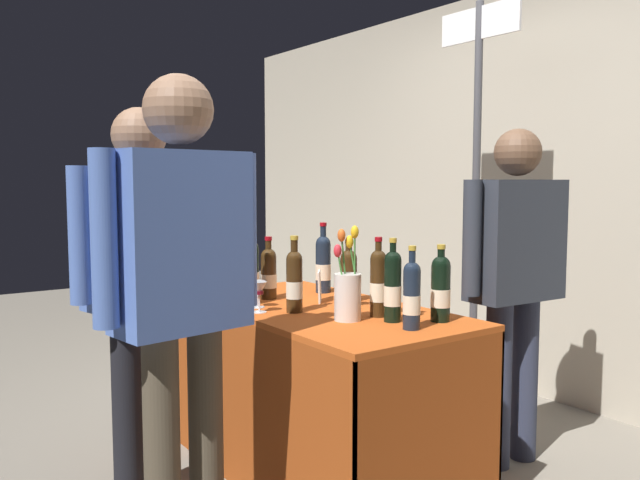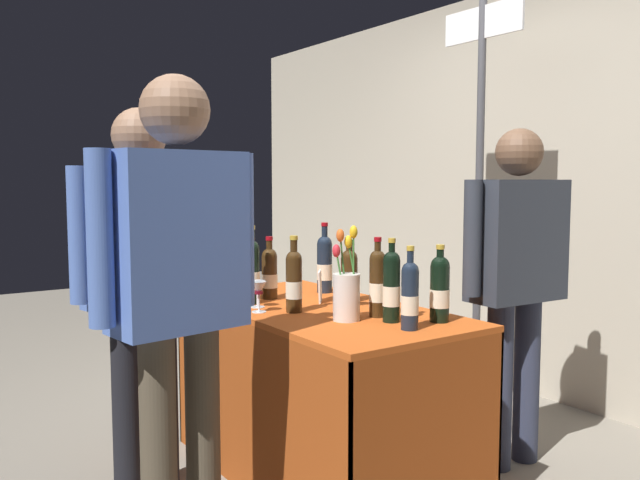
# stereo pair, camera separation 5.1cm
# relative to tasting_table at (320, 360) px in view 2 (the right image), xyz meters

# --- Properties ---
(ground_plane) EXTENTS (12.00, 12.00, 0.00)m
(ground_plane) POSITION_rel_tasting_table_xyz_m (0.00, 0.00, -0.53)
(ground_plane) COLOR gray
(back_partition) EXTENTS (6.68, 0.12, 2.53)m
(back_partition) POSITION_rel_tasting_table_xyz_m (0.00, 1.79, 0.74)
(back_partition) COLOR #B2A893
(back_partition) RESTS_ON ground_plane
(tasting_table) EXTENTS (1.43, 0.75, 0.77)m
(tasting_table) POSITION_rel_tasting_table_xyz_m (0.00, 0.00, 0.00)
(tasting_table) COLOR #B74C19
(tasting_table) RESTS_ON ground_plane
(featured_wine_bottle) EXTENTS (0.08, 0.08, 0.29)m
(featured_wine_bottle) POSITION_rel_tasting_table_xyz_m (-0.03, 0.19, 0.37)
(featured_wine_bottle) COLOR #38230F
(featured_wine_bottle) RESTS_ON tasting_table
(display_bottle_0) EXTENTS (0.07, 0.07, 0.34)m
(display_bottle_0) POSITION_rel_tasting_table_xyz_m (0.41, 0.06, 0.39)
(display_bottle_0) COLOR black
(display_bottle_0) RESTS_ON tasting_table
(display_bottle_1) EXTENTS (0.07, 0.07, 0.33)m
(display_bottle_1) POSITION_rel_tasting_table_xyz_m (0.30, 0.08, 0.38)
(display_bottle_1) COLOR #38230F
(display_bottle_1) RESTS_ON tasting_table
(display_bottle_2) EXTENTS (0.07, 0.07, 0.36)m
(display_bottle_2) POSITION_rel_tasting_table_xyz_m (-0.25, -0.21, 0.39)
(display_bottle_2) COLOR black
(display_bottle_2) RESTS_ON tasting_table
(display_bottle_3) EXTENTS (0.08, 0.08, 0.30)m
(display_bottle_3) POSITION_rel_tasting_table_xyz_m (-0.31, -0.07, 0.37)
(display_bottle_3) COLOR #38230F
(display_bottle_3) RESTS_ON tasting_table
(display_bottle_4) EXTENTS (0.08, 0.08, 0.35)m
(display_bottle_4) POSITION_rel_tasting_table_xyz_m (-0.31, 0.24, 0.39)
(display_bottle_4) COLOR #192333
(display_bottle_4) RESTS_ON tasting_table
(display_bottle_5) EXTENTS (0.08, 0.08, 0.31)m
(display_bottle_5) POSITION_rel_tasting_table_xyz_m (0.52, 0.22, 0.38)
(display_bottle_5) COLOR black
(display_bottle_5) RESTS_ON tasting_table
(display_bottle_6) EXTENTS (0.07, 0.07, 0.33)m
(display_bottle_6) POSITION_rel_tasting_table_xyz_m (0.03, -0.15, 0.38)
(display_bottle_6) COLOR #38230F
(display_bottle_6) RESTS_ON tasting_table
(display_bottle_7) EXTENTS (0.07, 0.07, 0.32)m
(display_bottle_7) POSITION_rel_tasting_table_xyz_m (0.55, 0.03, 0.37)
(display_bottle_7) COLOR #192333
(display_bottle_7) RESTS_ON tasting_table
(wine_glass_near_vendor) EXTENTS (0.07, 0.07, 0.14)m
(wine_glass_near_vendor) POSITION_rel_tasting_table_xyz_m (0.07, 0.12, 0.34)
(wine_glass_near_vendor) COLOR silver
(wine_glass_near_vendor) RESTS_ON tasting_table
(wine_glass_mid) EXTENTS (0.07, 0.07, 0.12)m
(wine_glass_mid) POSITION_rel_tasting_table_xyz_m (-0.16, -0.23, 0.33)
(wine_glass_mid) COLOR silver
(wine_glass_mid) RESTS_ON tasting_table
(wine_glass_near_taster) EXTENTS (0.07, 0.07, 0.13)m
(wine_glass_near_taster) POSITION_rel_tasting_table_xyz_m (-0.06, -0.28, 0.34)
(wine_glass_near_taster) COLOR silver
(wine_glass_near_taster) RESTS_ON tasting_table
(flower_vase) EXTENTS (0.11, 0.11, 0.38)m
(flower_vase) POSITION_rel_tasting_table_xyz_m (0.29, -0.07, 0.36)
(flower_vase) COLOR silver
(flower_vase) RESTS_ON tasting_table
(brochure_stand) EXTENTS (0.11, 0.09, 0.14)m
(brochure_stand) POSITION_rel_tasting_table_xyz_m (-0.11, 0.08, 0.31)
(brochure_stand) COLOR silver
(brochure_stand) RESTS_ON tasting_table
(vendor_presenter) EXTENTS (0.24, 0.63, 1.56)m
(vendor_presenter) POSITION_rel_tasting_table_xyz_m (0.42, 0.80, 0.41)
(vendor_presenter) COLOR #2D3347
(vendor_presenter) RESTS_ON ground_plane
(taster_foreground_right) EXTENTS (0.30, 0.61, 1.62)m
(taster_foreground_right) POSITION_rel_tasting_table_xyz_m (-0.27, -0.71, 0.45)
(taster_foreground_right) COLOR black
(taster_foreground_right) RESTS_ON ground_plane
(taster_foreground_left) EXTENTS (0.27, 0.61, 1.67)m
(taster_foreground_left) POSITION_rel_tasting_table_xyz_m (0.32, -0.80, 0.48)
(taster_foreground_left) COLOR #4C4233
(taster_foreground_left) RESTS_ON ground_plane
(booth_signpost) EXTENTS (0.54, 0.04, 2.30)m
(booth_signpost) POSITION_rel_tasting_table_xyz_m (-0.14, 1.17, 0.89)
(booth_signpost) COLOR #47474C
(booth_signpost) RESTS_ON ground_plane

